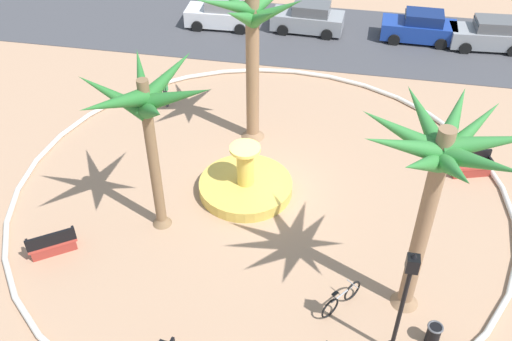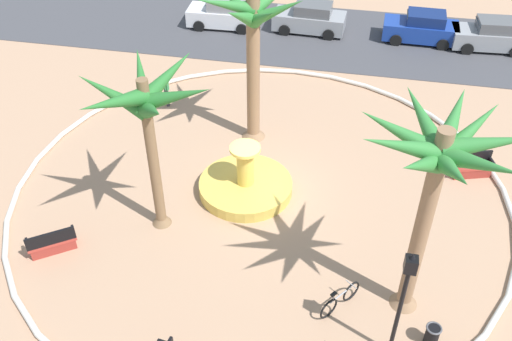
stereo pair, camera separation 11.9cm
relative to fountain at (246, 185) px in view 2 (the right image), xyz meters
The scene contains 17 objects.
ground_plane 0.64m from the fountain, 13.32° to the left, with size 80.00×80.00×0.00m, color tan.
plaza_curb 0.60m from the fountain, 13.32° to the left, with size 18.68×18.68×0.20m, color silver.
street_asphalt 13.88m from the fountain, 87.74° to the left, with size 48.00×8.00×0.03m, color #424247.
fountain is the anchor object (origin of this frame).
palm_tree_near_fountain 8.84m from the fountain, 35.53° to the right, with size 4.42×4.36×6.78m.
palm_tree_by_curb 5.75m from the fountain, 97.23° to the left, with size 4.05×4.00×6.59m.
palm_tree_mid_plaza 5.65m from the fountain, 138.26° to the right, with size 4.35×4.25×6.11m.
bench_east 7.15m from the fountain, 143.04° to the right, with size 1.60×1.33×1.00m.
bench_west 8.88m from the fountain, 17.74° to the left, with size 1.68×0.97×1.00m.
lamppost 8.42m from the fountain, 47.67° to the right, with size 0.32×0.32×4.05m.
trash_bin 8.64m from the fountain, 39.68° to the right, with size 0.46×0.46×0.73m.
bicycle_by_lamppost 6.20m from the fountain, 50.29° to the right, with size 1.10×1.39×0.94m.
person_pedestrian_stroll 7.20m from the fountain, 132.64° to the left, with size 0.39×0.41×1.67m.
parked_car_leftmost 14.66m from the fountain, 107.04° to the left, with size 4.06×2.02×1.67m.
parked_car_second 14.36m from the fountain, 87.48° to the left, with size 4.07×2.05×1.67m.
parked_car_third 15.84m from the fountain, 64.74° to the left, with size 4.04×1.99×1.67m.
parked_car_rightmost 17.55m from the fountain, 53.63° to the left, with size 4.10×2.12×1.67m.
Camera 2 is at (3.08, -16.19, 14.29)m, focal length 40.07 mm.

